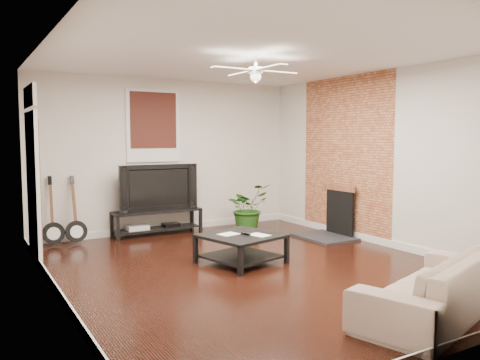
{
  "coord_description": "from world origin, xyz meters",
  "views": [
    {
      "loc": [
        -3.37,
        -5.32,
        1.73
      ],
      "look_at": [
        0.0,
        0.4,
        1.15
      ],
      "focal_mm": 35.94,
      "sensor_mm": 36.0,
      "label": 1
    }
  ],
  "objects": [
    {
      "name": "room",
      "position": [
        0.0,
        0.0,
        1.4
      ],
      "size": [
        5.01,
        6.01,
        2.81
      ],
      "color": "black",
      "rests_on": "ground"
    },
    {
      "name": "brick_accent",
      "position": [
        2.49,
        1.0,
        1.4
      ],
      "size": [
        0.02,
        2.2,
        2.8
      ],
      "primitive_type": "cube",
      "color": "#A05233",
      "rests_on": "floor"
    },
    {
      "name": "fireplace",
      "position": [
        2.2,
        1.0,
        0.46
      ],
      "size": [
        0.8,
        1.1,
        0.92
      ],
      "primitive_type": "cube",
      "color": "black",
      "rests_on": "floor"
    },
    {
      "name": "window_back",
      "position": [
        -0.3,
        2.97,
        1.95
      ],
      "size": [
        1.0,
        0.06,
        1.3
      ],
      "primitive_type": "cube",
      "color": "black",
      "rests_on": "wall_back"
    },
    {
      "name": "door_left",
      "position": [
        -2.46,
        1.9,
        1.25
      ],
      "size": [
        0.08,
        1.0,
        2.5
      ],
      "primitive_type": "cube",
      "color": "white",
      "rests_on": "wall_left"
    },
    {
      "name": "tv_stand",
      "position": [
        -0.33,
        2.78,
        0.22
      ],
      "size": [
        1.6,
        0.43,
        0.45
      ],
      "primitive_type": "cube",
      "color": "black",
      "rests_on": "floor"
    },
    {
      "name": "tv",
      "position": [
        -0.33,
        2.8,
        0.86
      ],
      "size": [
        1.43,
        0.19,
        0.82
      ],
      "primitive_type": "imported",
      "color": "black",
      "rests_on": "tv_stand"
    },
    {
      "name": "coffee_table",
      "position": [
        -0.03,
        0.32,
        0.2
      ],
      "size": [
        1.15,
        1.15,
        0.4
      ],
      "primitive_type": "cube",
      "rotation": [
        0.0,
        0.0,
        0.24
      ],
      "color": "black",
      "rests_on": "floor"
    },
    {
      "name": "sofa",
      "position": [
        0.59,
        -2.32,
        0.3
      ],
      "size": [
        2.2,
        1.37,
        0.6
      ],
      "primitive_type": "imported",
      "rotation": [
        0.0,
        0.0,
        3.44
      ],
      "color": "tan",
      "rests_on": "floor"
    },
    {
      "name": "potted_plant",
      "position": [
        1.26,
        2.26,
        0.44
      ],
      "size": [
        0.93,
        0.85,
        0.88
      ],
      "primitive_type": "imported",
      "rotation": [
        0.0,
        0.0,
        0.23
      ],
      "color": "#215518",
      "rests_on": "floor"
    },
    {
      "name": "guitar_left",
      "position": [
        -2.1,
        2.75,
        0.57
      ],
      "size": [
        0.37,
        0.27,
        1.14
      ],
      "primitive_type": null,
      "rotation": [
        0.0,
        0.0,
        -0.07
      ],
      "color": "black",
      "rests_on": "floor"
    },
    {
      "name": "guitar_right",
      "position": [
        -1.75,
        2.72,
        0.57
      ],
      "size": [
        0.36,
        0.26,
        1.14
      ],
      "primitive_type": null,
      "rotation": [
        0.0,
        0.0,
        0.03
      ],
      "color": "black",
      "rests_on": "floor"
    },
    {
      "name": "ceiling_fan",
      "position": [
        0.0,
        0.0,
        2.6
      ],
      "size": [
        1.24,
        1.24,
        0.32
      ],
      "primitive_type": null,
      "color": "white",
      "rests_on": "ceiling"
    }
  ]
}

